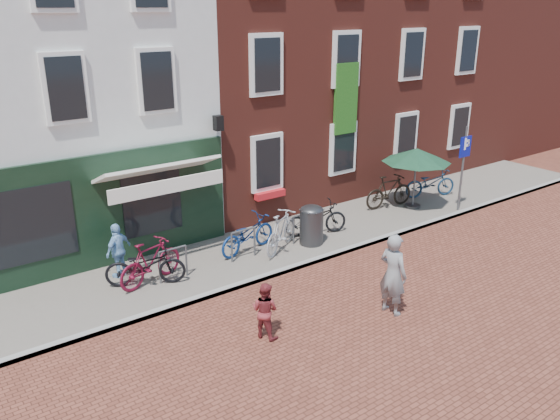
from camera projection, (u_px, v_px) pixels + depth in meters
ground at (317, 263)px, 14.72m from camera, size 80.00×80.00×0.00m
sidewalk at (310, 235)px, 16.39m from camera, size 24.00×3.00×0.10m
building_stucco at (22, 76)px, 15.70m from camera, size 8.00×8.00×9.00m
building_brick_mid at (235, 47)px, 19.43m from camera, size 6.00×8.00×10.00m
building_brick_right at (361, 41)px, 22.77m from camera, size 6.00×8.00×10.00m
filler_right at (460, 47)px, 26.56m from camera, size 7.00×8.00×9.00m
litter_bin at (311, 223)px, 15.50m from camera, size 0.65×0.65×1.20m
parking_sign at (464, 158)px, 17.71m from camera, size 0.50×0.08×2.74m
parasol at (417, 153)px, 17.93m from camera, size 2.21×2.21×2.08m
woman at (393, 274)px, 12.07m from camera, size 0.51×0.71×1.84m
boy at (265, 310)px, 11.27m from camera, size 0.65×0.72×1.19m
cafe_person at (118, 250)px, 13.59m from camera, size 0.87×0.67×1.37m
bicycle_0 at (145, 266)px, 13.22m from camera, size 1.96×1.41×0.98m
bicycle_1 at (151, 262)px, 13.30m from camera, size 1.88×0.99×1.09m
bicycle_2 at (247, 234)px, 15.05m from camera, size 1.96×1.00×0.98m
bicycle_3 at (281, 231)px, 15.09m from camera, size 1.82×1.34×1.09m
bicycle_4 at (316, 218)px, 16.17m from camera, size 1.97×1.18×0.98m
bicycle_5 at (389, 191)px, 18.36m from camera, size 1.86×0.77×1.09m
bicycle_6 at (430, 183)px, 19.42m from camera, size 1.98×1.24×0.98m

